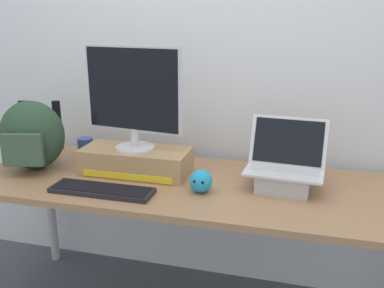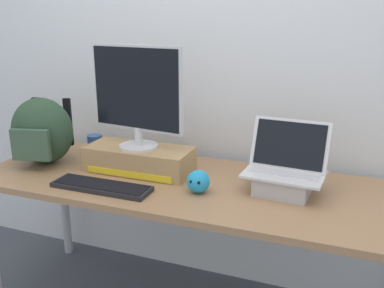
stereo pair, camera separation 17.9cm
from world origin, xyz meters
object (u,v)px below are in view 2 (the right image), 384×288
object	(u,v)px
external_keyboard	(102,186)
messenger_backpack	(42,131)
toner_box_yellow	(139,159)
open_laptop	(284,177)
coffee_mug	(96,144)
plush_toy	(198,181)
desktop_monitor	(137,95)

from	to	relation	value
external_keyboard	messenger_backpack	bearing A→B (deg)	157.04
toner_box_yellow	external_keyboard	xyz separation A→B (m)	(-0.05, -0.26, -0.05)
toner_box_yellow	external_keyboard	bearing A→B (deg)	-101.08
external_keyboard	open_laptop	bearing A→B (deg)	18.27
coffee_mug	plush_toy	world-z (taller)	coffee_mug
desktop_monitor	coffee_mug	bearing A→B (deg)	163.48
toner_box_yellow	messenger_backpack	distance (m)	0.52
desktop_monitor	messenger_backpack	bearing A→B (deg)	-164.75
toner_box_yellow	desktop_monitor	world-z (taller)	desktop_monitor
messenger_backpack	coffee_mug	size ratio (longest dim) A/B	2.91
open_laptop	plush_toy	distance (m)	0.36
desktop_monitor	messenger_backpack	world-z (taller)	desktop_monitor
desktop_monitor	plush_toy	xyz separation A→B (m)	(0.35, -0.14, -0.32)
desktop_monitor	external_keyboard	distance (m)	0.45
desktop_monitor	coffee_mug	size ratio (longest dim) A/B	3.92
coffee_mug	messenger_backpack	bearing A→B (deg)	-125.54
desktop_monitor	toner_box_yellow	bearing A→B (deg)	87.23
open_laptop	external_keyboard	xyz separation A→B (m)	(-0.74, -0.25, -0.05)
plush_toy	toner_box_yellow	bearing A→B (deg)	157.95
toner_box_yellow	open_laptop	distance (m)	0.69
toner_box_yellow	coffee_mug	world-z (taller)	toner_box_yellow
coffee_mug	plush_toy	bearing A→B (deg)	-23.01
external_keyboard	plush_toy	world-z (taller)	plush_toy
toner_box_yellow	messenger_backpack	bearing A→B (deg)	-172.26
coffee_mug	toner_box_yellow	bearing A→B (deg)	-23.99
open_laptop	messenger_backpack	world-z (taller)	messenger_backpack
toner_box_yellow	external_keyboard	world-z (taller)	toner_box_yellow
toner_box_yellow	messenger_backpack	world-z (taller)	messenger_backpack
plush_toy	desktop_monitor	bearing A→B (deg)	158.13
desktop_monitor	messenger_backpack	distance (m)	0.55
desktop_monitor	messenger_backpack	xyz separation A→B (m)	(-0.50, -0.07, -0.20)
open_laptop	coffee_mug	bearing A→B (deg)	175.40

